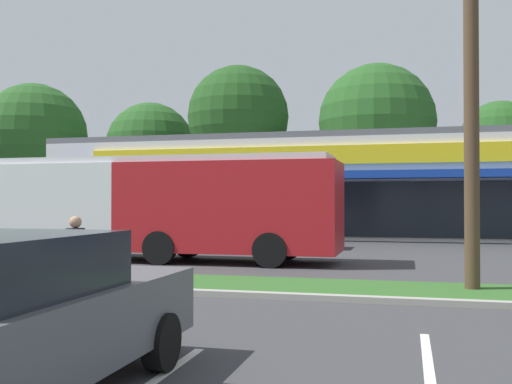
{
  "coord_description": "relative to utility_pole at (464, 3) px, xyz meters",
  "views": [
    {
      "loc": [
        5.43,
        1.58,
        1.88
      ],
      "look_at": [
        1.21,
        18.1,
        2.14
      ],
      "focal_mm": 41.87,
      "sensor_mm": 36.0,
      "label": 1
    }
  ],
  "objects": [
    {
      "name": "grass_median",
      "position": [
        -6.55,
        -0.3,
        -5.86
      ],
      "size": [
        56.0,
        2.2,
        0.12
      ],
      "primitive_type": "cube",
      "color": "#2D5B23",
      "rests_on": "ground_plane"
    },
    {
      "name": "utility_pole",
      "position": [
        0.0,
        0.0,
        0.0
      ],
      "size": [
        3.09,
        2.4,
        11.13
      ],
      "color": "#4C3826",
      "rests_on": "ground_plane"
    },
    {
      "name": "tree_mid_right",
      "position": [
        5.26,
        32.79,
        0.31
      ],
      "size": [
        5.6,
        5.6,
        9.05
      ],
      "color": "#473323",
      "rests_on": "ground_plane"
    },
    {
      "name": "car_0",
      "position": [
        -4.67,
        -8.06,
        -5.11
      ],
      "size": [
        2.02,
        4.6,
        1.58
      ],
      "rotation": [
        0.0,
        0.0,
        1.57
      ],
      "color": "#515459",
      "rests_on": "ground_plane"
    },
    {
      "name": "pedestrian_by_pole",
      "position": [
        -6.8,
        -3.35,
        -5.11
      ],
      "size": [
        0.33,
        0.33,
        1.62
      ],
      "rotation": [
        0.0,
        0.0,
        1.08
      ],
      "color": "black",
      "rests_on": "ground_plane"
    },
    {
      "name": "curb_lip",
      "position": [
        -6.55,
        -1.52,
        -5.86
      ],
      "size": [
        56.0,
        0.24,
        0.12
      ],
      "primitive_type": "cube",
      "color": "#99968C",
      "rests_on": "ground_plane"
    },
    {
      "name": "car_1",
      "position": [
        -6.36,
        10.8,
        -5.11
      ],
      "size": [
        4.63,
        1.97,
        1.57
      ],
      "color": "silver",
      "rests_on": "ground_plane"
    },
    {
      "name": "tree_mid_left",
      "position": [
        -13.08,
        28.84,
        2.12
      ],
      "size": [
        7.35,
        7.35,
        11.73
      ],
      "color": "#473323",
      "rests_on": "ground_plane"
    },
    {
      "name": "city_bus",
      "position": [
        -9.15,
        4.81,
        -4.15
      ],
      "size": [
        12.24,
        2.66,
        3.25
      ],
      "rotation": [
        0.0,
        0.0,
        3.14
      ],
      "color": "#AD191E",
      "rests_on": "ground_plane"
    },
    {
      "name": "tree_mid",
      "position": [
        -3.25,
        30.16,
        1.55
      ],
      "size": [
        8.24,
        8.24,
        11.59
      ],
      "color": "#473323",
      "rests_on": "ground_plane"
    },
    {
      "name": "car_3",
      "position": [
        -13.44,
        11.29,
        -5.16
      ],
      "size": [
        4.43,
        1.91,
        1.46
      ],
      "rotation": [
        0.0,
        0.0,
        3.14
      ],
      "color": "silver",
      "rests_on": "ground_plane"
    },
    {
      "name": "tree_far_left",
      "position": [
        -30.54,
        29.63,
        1.3
      ],
      "size": [
        8.4,
        8.4,
        11.43
      ],
      "color": "#473323",
      "rests_on": "ground_plane"
    },
    {
      "name": "tree_left",
      "position": [
        -21.69,
        32.62,
        0.46
      ],
      "size": [
        7.21,
        7.21,
        9.99
      ],
      "color": "#473323",
      "rests_on": "ground_plane"
    },
    {
      "name": "storefront_building",
      "position": [
        -5.5,
        21.74,
        -3.27
      ],
      "size": [
        29.38,
        13.43,
        5.29
      ],
      "color": "silver",
      "rests_on": "ground_plane"
    }
  ]
}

